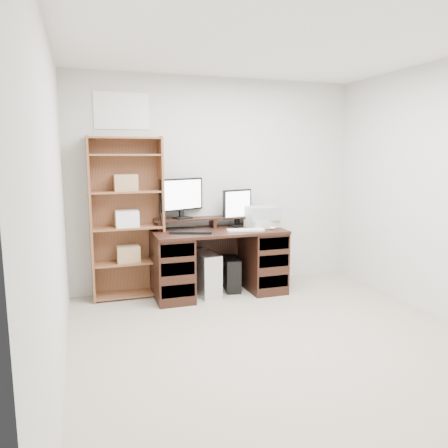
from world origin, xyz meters
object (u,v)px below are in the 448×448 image
tower_silver (205,274)px  bookshelf (127,217)px  monitor_wide (181,196)px  printer (262,223)px  tower_black (232,274)px  monitor_small (237,206)px  desk (218,260)px

tower_silver → bookshelf: bookshelf is taller
tower_silver → monitor_wide: bearing=126.1°
printer → bookshelf: 1.58m
monitor_wide → tower_black: (0.56, -0.16, -0.93)m
monitor_wide → monitor_small: bearing=-26.0°
printer → bookshelf: (-1.56, 0.20, 0.12)m
monitor_wide → tower_black: monitor_wide is taller
tower_silver → tower_black: size_ratio=1.19×
monitor_small → tower_black: (-0.11, -0.12, -0.79)m
monitor_small → tower_black: monitor_small is taller
desk → tower_silver: desk is taller
bookshelf → monitor_wide: bearing=0.6°
printer → tower_black: bearing=157.8°
tower_silver → tower_black: tower_silver is taller
monitor_wide → tower_black: bearing=-38.1°
printer → monitor_small: bearing=133.0°
monitor_small → desk: bearing=-165.9°
tower_black → printer: bearing=2.2°
monitor_wide → tower_silver: 0.93m
monitor_wide → tower_black: 1.10m
monitor_wide → printer: (0.93, -0.20, -0.33)m
monitor_small → tower_silver: 0.89m
monitor_wide → bookshelf: bookshelf is taller
monitor_wide → printer: 1.01m
monitor_wide → tower_silver: monitor_wide is taller
tower_black → bookshelf: bearing=-177.5°
desk → tower_black: bearing=18.9°
desk → monitor_small: monitor_small is taller
monitor_small → printer: size_ratio=1.23×
desk → bookshelf: bearing=168.0°
desk → monitor_small: (0.30, 0.18, 0.60)m
tower_black → bookshelf: size_ratio=0.23×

